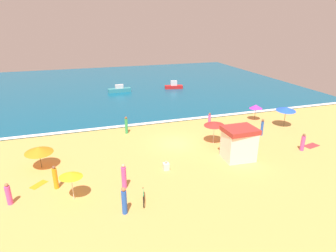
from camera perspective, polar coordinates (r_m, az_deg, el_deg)
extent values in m
plane|color=#E0A856|center=(28.57, 1.72, -3.45)|extent=(60.00, 60.00, 0.00)
cube|color=#0F567A|center=(54.54, -8.25, 8.07)|extent=(60.00, 44.00, 0.10)
cube|color=white|center=(34.10, -1.82, 0.80)|extent=(57.00, 0.70, 0.01)
cube|color=white|center=(25.78, 13.86, -3.79)|extent=(2.68, 2.29, 2.50)
cube|color=#A5332D|center=(25.23, 14.14, -0.79)|extent=(2.75, 2.29, 0.40)
cylinder|color=#4C3823|center=(25.86, -24.08, -5.80)|extent=(0.05, 0.05, 1.84)
cone|color=orange|center=(25.57, -24.31, -4.33)|extent=(3.13, 3.14, 0.58)
cylinder|color=silver|center=(20.80, -18.47, -11.31)|extent=(0.05, 0.05, 1.99)
cone|color=yellow|center=(20.35, -18.75, -9.16)|extent=(2.12, 2.11, 0.41)
cylinder|color=#4C3823|center=(36.30, 16.93, 2.56)|extent=(0.05, 0.05, 1.92)
cone|color=#B733C6|center=(36.08, 17.06, 3.72)|extent=(2.21, 2.21, 0.51)
cylinder|color=#4C3823|center=(35.16, 22.21, 1.65)|extent=(0.05, 0.05, 2.29)
cone|color=blue|center=(34.88, 22.42, 3.17)|extent=(2.74, 2.76, 0.57)
cylinder|color=silver|center=(28.53, 9.07, -1.31)|extent=(0.05, 0.05, 2.24)
cone|color=red|center=(28.18, 9.18, 0.52)|extent=(2.62, 2.61, 0.50)
torus|color=black|center=(20.43, -4.96, -13.04)|extent=(0.21, 0.72, 0.72)
torus|color=black|center=(19.52, -4.89, -14.82)|extent=(0.21, 0.72, 0.72)
cube|color=green|center=(19.85, -4.94, -13.38)|extent=(0.24, 0.87, 0.36)
cylinder|color=#D84CA5|center=(21.28, -8.74, -10.10)|extent=(0.50, 0.50, 1.69)
sphere|color=#DBA884|center=(20.81, -8.89, -7.81)|extent=(0.26, 0.26, 0.26)
cylinder|color=orange|center=(22.53, -21.47, -9.70)|extent=(0.41, 0.41, 1.60)
sphere|color=brown|center=(22.11, -21.77, -7.66)|extent=(0.24, 0.24, 0.24)
cylinder|color=blue|center=(18.79, -8.68, -14.77)|extent=(0.40, 0.40, 1.63)
sphere|color=#9E6B47|center=(18.26, -8.84, -12.35)|extent=(0.28, 0.28, 0.28)
cylinder|color=#D84CA5|center=(22.13, -29.09, -11.94)|extent=(0.49, 0.49, 1.35)
sphere|color=#9E6B47|center=(21.76, -29.45, -10.17)|extent=(0.24, 0.24, 0.24)
cylinder|color=#D84CA5|center=(29.58, 25.19, -3.14)|extent=(0.37, 0.37, 1.43)
sphere|color=brown|center=(29.28, 25.44, -1.64)|extent=(0.27, 0.27, 0.27)
cylinder|color=#D84CA5|center=(33.24, 8.23, 1.14)|extent=(0.41, 0.41, 1.38)
sphere|color=brown|center=(32.98, 8.30, 2.44)|extent=(0.24, 0.24, 0.24)
cylinder|color=black|center=(29.19, 15.76, -2.05)|extent=(0.36, 0.36, 1.57)
sphere|color=brown|center=(28.87, 15.93, -0.40)|extent=(0.26, 0.26, 0.26)
cylinder|color=blue|center=(31.80, 18.16, -0.47)|extent=(0.40, 0.40, 1.54)
sphere|color=brown|center=(31.51, 18.34, 1.05)|extent=(0.28, 0.28, 0.28)
cylinder|color=green|center=(31.03, -8.28, -0.03)|extent=(0.42, 0.42, 1.65)
sphere|color=brown|center=(30.71, -8.37, 1.63)|extent=(0.27, 0.27, 0.27)
cube|color=white|center=(23.65, -0.39, -8.03)|extent=(0.49, 0.49, 0.59)
sphere|color=#DBA884|center=(23.46, -0.39, -7.18)|extent=(0.23, 0.23, 0.23)
cube|color=orange|center=(23.85, -24.28, -10.57)|extent=(1.33, 1.35, 0.01)
cube|color=red|center=(31.30, 26.59, -3.53)|extent=(1.75, 1.18, 0.01)
cube|color=teal|center=(49.01, -9.63, 7.03)|extent=(3.80, 1.14, 0.64)
cube|color=silver|center=(48.87, -9.67, 7.76)|extent=(1.34, 0.64, 0.63)
cube|color=red|center=(50.89, 1.15, 7.76)|extent=(3.23, 1.55, 0.56)
cube|color=silver|center=(50.74, 1.15, 8.53)|extent=(1.17, 0.79, 0.83)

